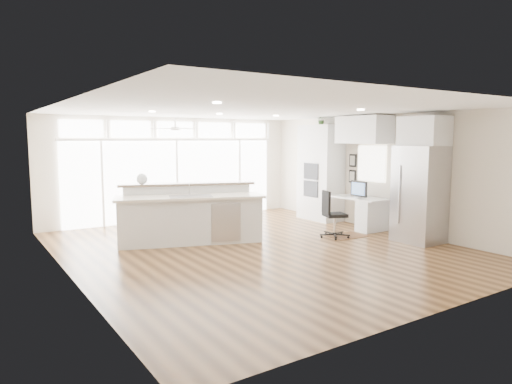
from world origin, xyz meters
TOP-DOWN VIEW (x-y plane):
  - floor at (0.00, 0.00)m, footprint 7.00×8.00m
  - ceiling at (0.00, 0.00)m, footprint 7.00×8.00m
  - wall_back at (0.00, 4.00)m, footprint 7.00×0.04m
  - wall_front at (0.00, -4.00)m, footprint 7.00×0.04m
  - wall_left at (-3.50, 0.00)m, footprint 0.04×8.00m
  - wall_right at (3.50, 0.00)m, footprint 0.04×8.00m
  - glass_wall at (0.00, 3.94)m, footprint 5.80×0.06m
  - transom_row at (0.00, 3.94)m, footprint 5.90×0.06m
  - desk_window at (3.46, 0.30)m, footprint 0.04×0.85m
  - ceiling_fan at (-0.50, 2.80)m, footprint 1.16×1.16m
  - recessed_lights at (0.00, 0.20)m, footprint 3.40×3.00m
  - oven_cabinet at (3.17, 1.80)m, footprint 0.64×1.20m
  - desk_nook at (3.13, 0.30)m, footprint 0.72×1.30m
  - upper_cabinets at (3.17, 0.30)m, footprint 0.64×1.30m
  - refrigerator at (3.11, -1.35)m, footprint 0.76×0.90m
  - fridge_cabinet at (3.17, -1.35)m, footprint 0.64×0.90m
  - framed_photos at (3.46, 0.92)m, footprint 0.06×0.22m
  - kitchen_island at (-0.89, 1.21)m, footprint 3.22×2.07m
  - rug at (2.24, -0.14)m, footprint 0.83×0.62m
  - office_chair at (1.93, -0.09)m, footprint 0.67×0.64m
  - fishbowl at (-1.66, 1.90)m, footprint 0.29×0.29m
  - monitor at (3.05, 0.30)m, footprint 0.09×0.49m
  - keyboard at (2.88, 0.30)m, footprint 0.16×0.33m
  - potted_plant at (3.17, 1.80)m, footprint 0.29×0.31m

SIDE VIEW (x-z plane):
  - floor at x=0.00m, z-range -0.02..0.00m
  - rug at x=2.24m, z-range 0.00..0.01m
  - desk_nook at x=3.13m, z-range 0.00..0.76m
  - office_chair at x=1.93m, z-range 0.00..1.02m
  - kitchen_island at x=-0.89m, z-range 0.00..1.20m
  - keyboard at x=2.88m, z-range 0.76..0.78m
  - monitor at x=3.05m, z-range 0.76..1.17m
  - refrigerator at x=3.11m, z-range 0.00..2.00m
  - glass_wall at x=0.00m, z-range 0.01..2.09m
  - oven_cabinet at x=3.17m, z-range 0.00..2.50m
  - fishbowl at x=-1.66m, z-range 1.20..1.43m
  - wall_back at x=0.00m, z-range 0.00..2.70m
  - wall_front at x=0.00m, z-range 0.00..2.70m
  - wall_left at x=-3.50m, z-range 0.00..2.70m
  - wall_right at x=3.50m, z-range 0.00..2.70m
  - framed_photos at x=3.46m, z-range 1.00..1.80m
  - desk_window at x=3.46m, z-range 1.12..1.98m
  - fridge_cabinet at x=3.17m, z-range 2.00..2.60m
  - upper_cabinets at x=3.17m, z-range 2.03..2.67m
  - transom_row at x=0.00m, z-range 2.18..2.58m
  - ceiling_fan at x=-0.50m, z-range 2.32..2.64m
  - potted_plant at x=3.17m, z-range 2.50..2.72m
  - recessed_lights at x=0.00m, z-range 2.67..2.69m
  - ceiling at x=0.00m, z-range 2.69..2.71m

